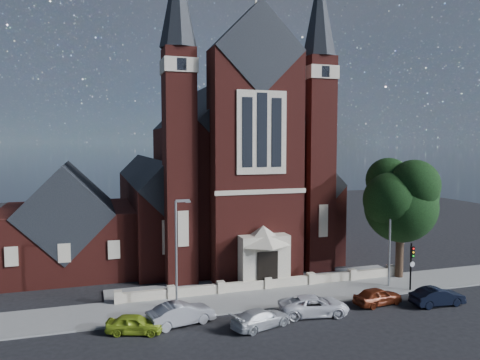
% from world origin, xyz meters
% --- Properties ---
extents(ground, '(120.00, 120.00, 0.00)m').
position_xyz_m(ground, '(0.00, 15.00, 0.00)').
color(ground, black).
rests_on(ground, ground).
extents(pavement_strip, '(60.00, 5.00, 0.12)m').
position_xyz_m(pavement_strip, '(0.00, 4.50, 0.00)').
color(pavement_strip, slate).
rests_on(pavement_strip, ground).
extents(forecourt_paving, '(26.00, 3.00, 0.14)m').
position_xyz_m(forecourt_paving, '(0.00, 8.50, 0.00)').
color(forecourt_paving, slate).
rests_on(forecourt_paving, ground).
extents(forecourt_wall, '(24.00, 0.40, 0.90)m').
position_xyz_m(forecourt_wall, '(0.00, 6.50, 0.00)').
color(forecourt_wall, '#AFA48B').
rests_on(forecourt_wall, ground).
extents(church, '(20.01, 34.90, 29.20)m').
position_xyz_m(church, '(-0.00, 22.94, 8.19)').
color(church, '#531B16').
rests_on(church, ground).
extents(parish_hall, '(12.00, 12.20, 10.24)m').
position_xyz_m(parish_hall, '(-16.00, 18.00, 4.01)').
color(parish_hall, '#531B16').
rests_on(parish_hall, ground).
extents(street_tree, '(6.40, 6.60, 10.70)m').
position_xyz_m(street_tree, '(12.60, 5.71, 6.96)').
color(street_tree, black).
rests_on(street_tree, ground).
extents(street_lamp_left, '(1.16, 0.22, 8.09)m').
position_xyz_m(street_lamp_left, '(-7.91, 4.00, 4.60)').
color(street_lamp_left, gray).
rests_on(street_lamp_left, ground).
extents(street_lamp_right, '(1.16, 0.22, 8.09)m').
position_xyz_m(street_lamp_right, '(10.09, 4.00, 4.60)').
color(street_lamp_right, gray).
rests_on(street_lamp_right, ground).
extents(traffic_signal, '(0.28, 0.42, 4.00)m').
position_xyz_m(traffic_signal, '(11.00, 2.43, 2.58)').
color(traffic_signal, black).
rests_on(traffic_signal, ground).
extents(car_lime_van, '(3.87, 2.51, 1.23)m').
position_xyz_m(car_lime_van, '(-11.28, 0.69, 0.61)').
color(car_lime_van, '#8CA921').
rests_on(car_lime_van, ground).
extents(car_silver_a, '(4.79, 2.60, 1.50)m').
position_xyz_m(car_silver_a, '(-8.20, 1.22, 0.75)').
color(car_silver_a, gray).
rests_on(car_silver_a, ground).
extents(car_silver_b, '(4.58, 2.96, 1.24)m').
position_xyz_m(car_silver_b, '(-3.27, -0.84, 0.62)').
color(car_silver_b, '#ADB1B5').
rests_on(car_silver_b, ground).
extents(car_white_suv, '(5.24, 3.01, 1.38)m').
position_xyz_m(car_white_suv, '(1.07, 0.11, 0.69)').
color(car_white_suv, white).
rests_on(car_white_suv, ground).
extents(car_dark_red, '(4.05, 2.10, 1.32)m').
position_xyz_m(car_dark_red, '(6.58, 0.55, 0.66)').
color(car_dark_red, '#632311').
rests_on(car_dark_red, ground).
extents(car_navy, '(4.14, 1.56, 1.35)m').
position_xyz_m(car_navy, '(10.76, -0.93, 0.68)').
color(car_navy, black).
rests_on(car_navy, ground).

